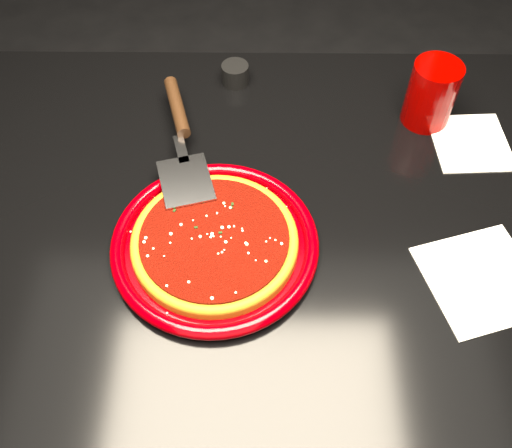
{
  "coord_description": "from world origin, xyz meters",
  "views": [
    {
      "loc": [
        0.01,
        -0.53,
        1.45
      ],
      "look_at": [
        0.01,
        -0.03,
        0.77
      ],
      "focal_mm": 40.0,
      "sensor_mm": 36.0,
      "label": 1
    }
  ],
  "objects_px": {
    "pizza_server": "(182,139)",
    "ramekin": "(235,74)",
    "table": "(252,325)",
    "cup": "(431,94)",
    "plate": "(215,244)"
  },
  "relations": [
    {
      "from": "pizza_server",
      "to": "ramekin",
      "type": "bearing_deg",
      "value": 51.63
    },
    {
      "from": "cup",
      "to": "table",
      "type": "bearing_deg",
      "value": -144.04
    },
    {
      "from": "table",
      "to": "plate",
      "type": "height_order",
      "value": "plate"
    },
    {
      "from": "table",
      "to": "pizza_server",
      "type": "bearing_deg",
      "value": 131.77
    },
    {
      "from": "cup",
      "to": "ramekin",
      "type": "distance_m",
      "value": 0.35
    },
    {
      "from": "ramekin",
      "to": "table",
      "type": "bearing_deg",
      "value": -83.89
    },
    {
      "from": "plate",
      "to": "ramekin",
      "type": "height_order",
      "value": "ramekin"
    },
    {
      "from": "table",
      "to": "pizza_server",
      "type": "distance_m",
      "value": 0.45
    },
    {
      "from": "table",
      "to": "plate",
      "type": "distance_m",
      "value": 0.39
    },
    {
      "from": "pizza_server",
      "to": "cup",
      "type": "bearing_deg",
      "value": -2.76
    },
    {
      "from": "plate",
      "to": "ramekin",
      "type": "relative_size",
      "value": 6.16
    },
    {
      "from": "table",
      "to": "pizza_server",
      "type": "xyz_separation_m",
      "value": [
        -0.11,
        0.13,
        0.41
      ]
    },
    {
      "from": "table",
      "to": "pizza_server",
      "type": "height_order",
      "value": "pizza_server"
    },
    {
      "from": "table",
      "to": "ramekin",
      "type": "relative_size",
      "value": 24.19
    },
    {
      "from": "table",
      "to": "ramekin",
      "type": "xyz_separation_m",
      "value": [
        -0.03,
        0.31,
        0.39
      ]
    }
  ]
}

